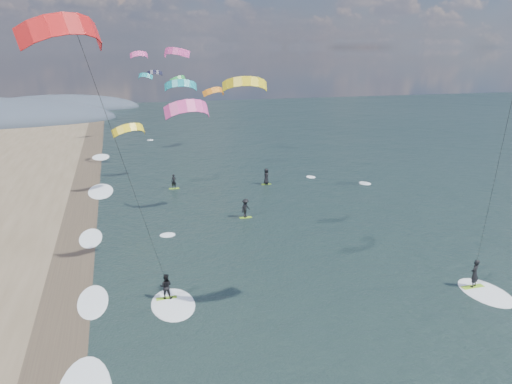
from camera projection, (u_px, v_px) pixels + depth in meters
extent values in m
cube|color=#382D23|center=(57.00, 352.00, 25.09)|extent=(3.00, 240.00, 0.00)
ellipsoid|color=#3D4756|center=(57.00, 109.00, 124.14)|extent=(40.00, 18.00, 7.00)
cube|color=#81BE21|center=(473.00, 287.00, 31.89)|extent=(1.50, 0.45, 0.06)
imported|color=black|center=(475.00, 273.00, 31.63)|extent=(0.80, 0.71, 1.85)
ellipsoid|color=white|center=(485.00, 292.00, 31.24)|extent=(2.60, 4.20, 0.12)
cylinder|color=black|center=(502.00, 146.00, 25.86)|extent=(0.02, 0.02, 18.57)
cube|color=#81BE21|center=(167.00, 298.00, 30.45)|extent=(1.25, 0.38, 0.06)
imported|color=black|center=(166.00, 286.00, 30.22)|extent=(0.90, 0.78, 1.59)
ellipsoid|color=white|center=(173.00, 304.00, 29.80)|extent=(2.60, 4.20, 0.12)
cylinder|color=black|center=(129.00, 178.00, 24.86)|extent=(0.02, 0.02, 15.97)
cube|color=#81BE21|center=(246.00, 217.00, 44.97)|extent=(1.10, 0.35, 0.05)
imported|color=black|center=(245.00, 208.00, 44.72)|extent=(1.27, 1.19, 1.73)
cube|color=#81BE21|center=(266.00, 184.00, 55.92)|extent=(1.10, 0.35, 0.05)
imported|color=black|center=(266.00, 176.00, 55.67)|extent=(0.77, 0.99, 1.79)
cube|color=#81BE21|center=(174.00, 188.00, 54.21)|extent=(1.10, 0.35, 0.05)
imported|color=black|center=(174.00, 181.00, 53.99)|extent=(0.67, 0.58, 1.54)
ellipsoid|color=white|center=(86.00, 302.00, 30.03)|extent=(2.40, 5.40, 0.11)
ellipsoid|color=white|center=(92.00, 238.00, 40.19)|extent=(2.40, 5.40, 0.11)
ellipsoid|color=white|center=(96.00, 192.00, 53.13)|extent=(2.40, 5.40, 0.11)
ellipsoid|color=white|center=(100.00, 157.00, 69.77)|extent=(2.40, 5.40, 0.11)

